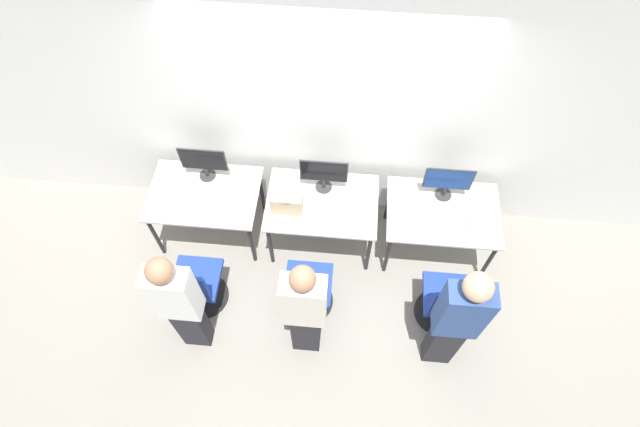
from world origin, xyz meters
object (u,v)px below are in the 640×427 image
object	(u,v)px
office_chair_left	(197,286)
person_center	(305,310)
keyboard_center	(321,209)
keyboard_left	(200,203)
person_left	(179,303)
mouse_left	(225,206)
handbag	(287,203)
mouse_right	(471,223)
office_chair_right	(446,304)
monitor_right	(448,181)
keyboard_right	(444,218)
monitor_center	(324,174)
office_chair_center	(308,292)
monitor_left	(203,162)
mouse_center	(347,210)
person_right	(457,320)

from	to	relation	value
office_chair_left	person_center	bearing A→B (deg)	-16.68
keyboard_center	keyboard_left	bearing A→B (deg)	-178.52
office_chair_left	person_left	size ratio (longest dim) A/B	0.57
mouse_left	handbag	world-z (taller)	handbag
mouse_right	handbag	size ratio (longest dim) A/B	0.30
office_chair_right	monitor_right	bearing A→B (deg)	93.31
keyboard_left	keyboard_center	bearing A→B (deg)	1.48
keyboard_right	person_center	bearing A→B (deg)	-138.37
monitor_center	office_chair_center	bearing A→B (deg)	-93.67
monitor_right	person_center	bearing A→B (deg)	-131.77
keyboard_left	monitor_right	size ratio (longest dim) A/B	0.85
monitor_left	keyboard_right	distance (m)	2.37
keyboard_left	monitor_center	xyz separation A→B (m)	(1.17, 0.30, 0.21)
person_center	mouse_right	bearing A→B (deg)	35.67
keyboard_center	mouse_right	bearing A→B (deg)	-0.97
person_left	handbag	size ratio (longest dim) A/B	5.27
mouse_center	mouse_right	size ratio (longest dim) A/B	1.00
office_chair_left	keyboard_right	world-z (taller)	office_chair_left
person_left	monitor_right	size ratio (longest dim) A/B	3.45
monitor_left	keyboard_left	size ratio (longest dim) A/B	1.18
monitor_right	monitor_center	bearing A→B (deg)	-179.32
monitor_left	keyboard_left	distance (m)	0.40
keyboard_left	mouse_left	size ratio (longest dim) A/B	4.30
keyboard_center	keyboard_right	distance (m)	1.17
mouse_center	person_left	bearing A→B (deg)	-139.36
monitor_left	office_chair_center	bearing A→B (deg)	-42.49
monitor_center	office_chair_center	distance (m)	1.13
keyboard_left	office_chair_center	xyz separation A→B (m)	(1.11, -0.68, -0.34)
mouse_left	monitor_right	bearing A→B (deg)	8.89
monitor_center	keyboard_center	bearing A→B (deg)	-90.00
mouse_center	handbag	distance (m)	0.58
person_right	office_chair_right	bearing A→B (deg)	82.38
person_left	office_chair_right	bearing A→B (deg)	9.99
keyboard_left	person_right	size ratio (longest dim) A/B	0.23
keyboard_center	keyboard_right	world-z (taller)	same
office_chair_right	person_right	world-z (taller)	person_right
mouse_right	office_chair_left	bearing A→B (deg)	-164.00
person_left	mouse_right	xyz separation A→B (m)	(2.50, 1.10, -0.14)
office_chair_center	office_chair_right	world-z (taller)	same
keyboard_center	office_chair_left	bearing A→B (deg)	-146.09
mouse_center	person_center	size ratio (longest dim) A/B	0.06
monitor_center	office_chair_right	size ratio (longest dim) A/B	0.51
keyboard_left	office_chair_right	bearing A→B (deg)	-15.89
keyboard_left	mouse_right	size ratio (longest dim) A/B	4.30
mouse_center	keyboard_right	xyz separation A→B (m)	(0.93, -0.01, -0.01)
monitor_left	person_left	size ratio (longest dim) A/B	0.29
person_left	mouse_right	distance (m)	2.73
mouse_right	mouse_left	bearing A→B (deg)	-179.49
keyboard_center	monitor_right	distance (m)	1.22
office_chair_center	monitor_right	size ratio (longest dim) A/B	1.96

